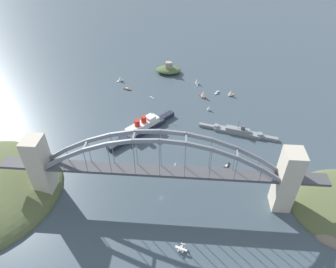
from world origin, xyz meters
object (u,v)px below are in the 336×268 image
Objects in this scene: small_boat_2 at (152,98)px; small_boat_4 at (120,78)px; small_boat_5 at (231,93)px; fort_island_mid_harbor at (169,70)px; small_boat_8 at (217,93)px; harbor_arch_bridge at (160,172)px; seaplane_taxiing_near_bridge at (181,249)px; small_boat_6 at (209,108)px; small_boat_7 at (227,166)px; ocean_liner at (142,128)px; small_boat_0 at (176,165)px; small_boat_9 at (127,89)px; small_boat_1 at (203,94)px; small_boat_3 at (197,81)px; naval_cruiser at (238,131)px.

small_boat_4 reaches higher than small_boat_2.
small_boat_5 reaches higher than small_boat_4.
fort_island_mid_harbor is 3.66× the size of small_boat_8.
harbor_arch_bridge is 194.63m from small_boat_5.
small_boat_5 is (55.46, 225.67, 2.16)m from seaplane_taxiing_near_bridge.
small_boat_6 reaches higher than small_boat_7.
ocean_liner is 147.69m from seaplane_taxiing_near_bridge.
ocean_liner is 7.24× the size of small_boat_0.
harbor_arch_bridge is 239.67m from fort_island_mid_harbor.
small_boat_7 is (70.79, -195.30, -4.25)m from fort_island_mid_harbor.
small_boat_5 is 0.90× the size of small_boat_7.
small_boat_0 is 49.15m from small_boat_7.
small_boat_6 is 0.65× the size of small_boat_9.
harbor_arch_bridge is 7.20× the size of fort_island_mid_harbor.
small_boat_9 is (-102.32, 12.72, -4.30)m from small_boat_1.
harbor_arch_bridge reaches higher than seaplane_taxiing_near_bridge.
small_boat_2 is 0.65× the size of small_boat_8.
small_boat_8 is 120.90m from small_boat_9.
small_boat_6 is at bearing -59.87° from fort_island_mid_harbor.
small_boat_7 is at bearing -81.79° from small_boat_6.
small_boat_9 is at bearing 110.53° from ocean_liner.
fort_island_mid_harbor is at bearing 142.79° from small_boat_3.
small_boat_0 reaches higher than small_boat_9.
harbor_arch_bridge is 35.74× the size of small_boat_6.
naval_cruiser is 11.54× the size of small_boat_6.
small_boat_6 is 116.92m from small_boat_9.
small_boat_6 is (122.80, -66.25, -0.91)m from small_boat_4.
harbor_arch_bridge reaches higher than small_boat_9.
small_boat_1 is (-37.02, 73.64, 2.45)m from naval_cruiser.
small_boat_6 reaches higher than small_boat_2.
small_boat_3 is at bearing 99.92° from small_boat_7.
small_boat_5 is (152.42, -28.91, 0.07)m from small_boat_4.
small_boat_8 is 0.88× the size of small_boat_9.
small_boat_1 reaches higher than seaplane_taxiing_near_bridge.
small_boat_3 is at bearing 87.44° from seaplane_taxiing_near_bridge.
small_boat_2 is at bearing 99.62° from harbor_arch_bridge.
harbor_arch_bridge is at bearing -72.33° from ocean_liner.
ocean_liner is 7.63× the size of small_boat_8.
small_boat_6 is at bearing 98.21° from small_boat_7.
ocean_liner is 129.33m from small_boat_3.
small_boat_7 is at bearing 7.86° from small_boat_0.
small_boat_0 is at bearing 95.86° from seaplane_taxiing_near_bridge.
small_boat_1 is 67.09m from small_boat_2.
small_boat_9 is (-63.41, 182.97, -30.60)m from harbor_arch_bridge.
small_boat_7 is 0.92× the size of small_boat_9.
small_boat_2 is 0.63× the size of small_boat_7.
small_boat_9 is at bearing 109.74° from seaplane_taxiing_near_bridge.
small_boat_3 is 165.73m from small_boat_7.
small_boat_2 is at bearing 102.59° from seaplane_taxiing_near_bridge.
small_boat_7 is at bearing -48.80° from small_boat_9.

